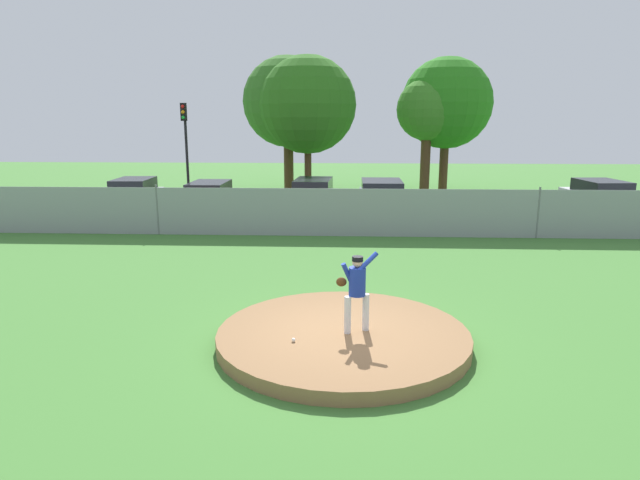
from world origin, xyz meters
TOP-DOWN VIEW (x-y plane):
  - ground_plane at (0.00, 6.00)m, footprint 80.00×80.00m
  - asphalt_strip at (0.00, 14.50)m, footprint 44.00×7.00m
  - pitchers_mound at (0.00, 0.00)m, footprint 4.89×4.89m
  - pitcher_youth at (0.25, -0.03)m, footprint 0.81×0.32m
  - baseball at (-0.91, -0.60)m, footprint 0.07×0.07m
  - chainlink_fence at (0.00, 10.00)m, footprint 35.54×0.07m
  - parked_car_white at (11.52, 14.84)m, footprint 2.14×4.53m
  - parked_car_burgundy at (-1.44, 14.37)m, footprint 1.97×4.72m
  - parked_car_slate at (1.63, 14.08)m, footprint 2.00×4.73m
  - parked_car_silver at (-9.89, 14.86)m, footprint 2.03×4.43m
  - parked_car_red at (-6.16, 14.23)m, footprint 1.81×4.63m
  - traffic_cone_orange at (-3.66, 14.39)m, footprint 0.40×0.40m
  - traffic_light_near at (-8.33, 18.30)m, footprint 0.28×0.46m
  - tree_tall_centre at (-3.54, 23.87)m, footprint 5.49×5.49m
  - tree_broad_left at (-2.20, 22.02)m, footprint 5.60×5.60m
  - tree_slender_far at (4.81, 23.10)m, footprint 3.63×3.63m
  - tree_bushy_near at (6.09, 24.03)m, footprint 5.46×5.46m

SIDE VIEW (x-z plane):
  - ground_plane at x=0.00m, z-range 0.00..0.00m
  - asphalt_strip at x=0.00m, z-range 0.00..0.01m
  - pitchers_mound at x=0.00m, z-range 0.00..0.26m
  - traffic_cone_orange at x=-3.66m, z-range -0.01..0.54m
  - baseball at x=-0.91m, z-range 0.26..0.33m
  - parked_car_red at x=-6.16m, z-range -0.02..1.52m
  - parked_car_silver at x=-9.89m, z-range -0.04..1.58m
  - parked_car_white at x=11.52m, z-range -0.03..1.62m
  - parked_car_burgundy at x=-1.44m, z-range -0.04..1.65m
  - parked_car_slate at x=1.63m, z-range -0.03..1.65m
  - chainlink_fence at x=0.00m, z-range -0.05..1.85m
  - pitcher_youth at x=0.25m, z-range 0.39..1.97m
  - traffic_light_near at x=-8.33m, z-range 0.93..6.07m
  - tree_slender_far at x=4.81m, z-range 1.47..8.19m
  - tree_broad_left at x=-2.20m, z-range 1.17..9.12m
  - tree_bushy_near at x=6.09m, z-range 1.26..9.29m
  - tree_tall_centre at x=-3.54m, z-range 1.30..9.44m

